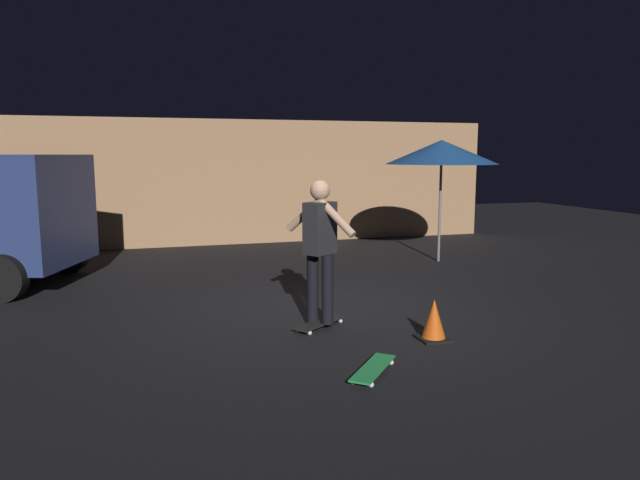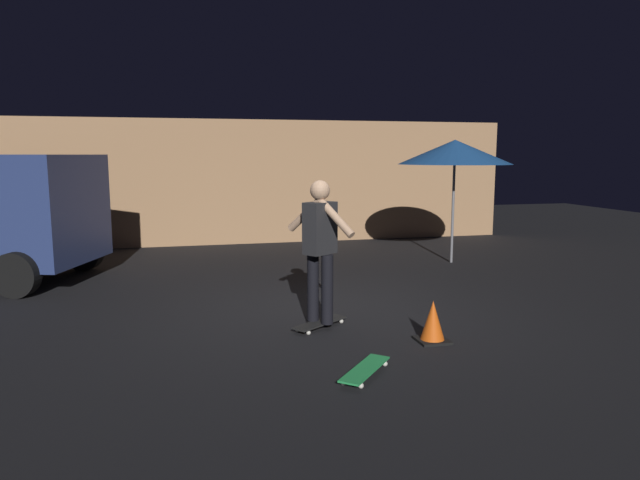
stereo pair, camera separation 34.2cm
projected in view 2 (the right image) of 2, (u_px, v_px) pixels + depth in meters
name	position (u px, v px, depth m)	size (l,w,h in m)	color
ground_plane	(325.00, 313.00, 7.47)	(28.00, 28.00, 0.00)	black
low_building	(248.00, 179.00, 14.88)	(12.03, 3.66, 2.81)	#AD7F56
patio_umbrella	(455.00, 152.00, 10.67)	(2.10, 2.10, 2.30)	slate
skateboard_ridden	(320.00, 323.00, 6.83)	(0.75, 0.62, 0.07)	black
skateboard_spare	(365.00, 370.00, 5.36)	(0.66, 0.72, 0.07)	green
skater	(320.00, 241.00, 6.69)	(0.64, 0.85, 1.67)	black
traffic_cone	(433.00, 323.00, 6.30)	(0.34, 0.34, 0.46)	black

